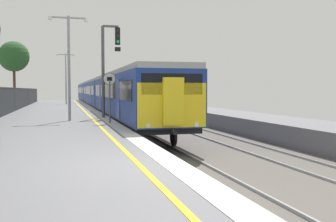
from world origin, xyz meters
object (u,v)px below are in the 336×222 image
background_tree_right (14,57)px  signal_gantry (108,60)px  commuter_train_at_platform (101,93)px  platform_lamp_mid (69,59)px  platform_lamp_far (66,74)px  speed_limit_sign (110,91)px

background_tree_right → signal_gantry: bearing=-72.6°
commuter_train_at_platform → platform_lamp_mid: bearing=-99.3°
signal_gantry → background_tree_right: size_ratio=0.75×
commuter_train_at_platform → platform_lamp_far: (-3.68, 2.34, 2.08)m
speed_limit_sign → platform_lamp_mid: 3.35m
commuter_train_at_platform → platform_lamp_far: platform_lamp_far is taller
signal_gantry → background_tree_right: (-7.81, 24.90, 2.01)m
platform_lamp_far → background_tree_right: 6.27m
platform_lamp_mid → platform_lamp_far: platform_lamp_far is taller
commuter_train_at_platform → platform_lamp_mid: 22.81m
speed_limit_sign → platform_lamp_mid: platform_lamp_mid is taller
platform_lamp_mid → background_tree_right: (-5.62, 26.73, 2.11)m
signal_gantry → platform_lamp_far: bearing=95.5°
platform_lamp_mid → background_tree_right: 27.40m
commuter_train_at_platform → signal_gantry: bearing=-94.1°
speed_limit_sign → background_tree_right: bearing=104.4°
platform_lamp_mid → background_tree_right: bearing=101.9°
signal_gantry → platform_lamp_far: size_ratio=0.94×
signal_gantry → platform_lamp_mid: 2.86m
platform_lamp_mid → signal_gantry: bearing=39.8°
speed_limit_sign → platform_lamp_far: platform_lamp_far is taller
speed_limit_sign → platform_lamp_far: size_ratio=0.43×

